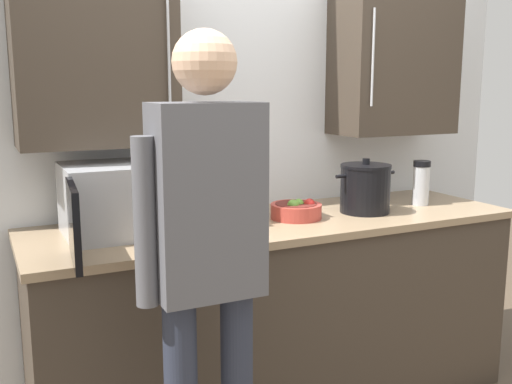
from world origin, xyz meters
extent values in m
cube|color=silver|center=(0.00, 1.06, 1.43)|extent=(3.24, 0.10, 2.87)
cube|color=#3D3328|center=(-0.79, 0.85, 1.71)|extent=(0.66, 0.32, 0.79)
cylinder|color=#B7BABF|center=(-0.52, 0.68, 1.71)|extent=(0.01, 0.01, 0.47)
cube|color=#3D3328|center=(0.79, 0.85, 1.71)|extent=(0.66, 0.32, 0.79)
cylinder|color=#B7BABF|center=(0.52, 0.68, 1.71)|extent=(0.01, 0.01, 0.47)
cube|color=#3D3328|center=(0.00, 0.67, 0.46)|extent=(2.31, 0.68, 0.91)
cube|color=#937A5B|center=(0.00, 0.67, 0.93)|extent=(2.35, 0.72, 0.03)
cube|color=#B7BABF|center=(-0.72, 0.72, 1.10)|extent=(0.51, 0.40, 0.30)
cube|color=beige|center=(-0.79, 0.71, 1.10)|extent=(0.32, 0.34, 0.24)
cube|color=black|center=(-0.54, 0.51, 1.10)|extent=(0.14, 0.01, 0.28)
cube|color=black|center=(-0.99, 0.34, 1.10)|extent=(0.06, 0.37, 0.28)
cylinder|color=#AD3D33|center=(0.07, 0.64, 0.98)|extent=(0.24, 0.24, 0.07)
cylinder|color=#561E19|center=(0.07, 0.64, 1.00)|extent=(0.20, 0.20, 0.04)
sphere|color=#5B9333|center=(0.05, 0.62, 1.02)|extent=(0.06, 0.06, 0.06)
sphere|color=#5B9333|center=(0.09, 0.64, 1.01)|extent=(0.05, 0.05, 0.05)
sphere|color=#511E5B|center=(0.08, 0.65, 1.01)|extent=(0.05, 0.05, 0.05)
sphere|color=red|center=(0.13, 0.62, 1.01)|extent=(0.05, 0.05, 0.05)
cylinder|color=black|center=(0.45, 0.61, 1.06)|extent=(0.25, 0.25, 0.22)
cylinder|color=black|center=(0.45, 0.61, 1.18)|extent=(0.25, 0.25, 0.02)
cylinder|color=black|center=(0.45, 0.61, 1.20)|extent=(0.04, 0.04, 0.03)
cylinder|color=black|center=(0.30, 0.61, 1.14)|extent=(0.05, 0.02, 0.02)
cylinder|color=black|center=(0.60, 0.61, 1.14)|extent=(0.05, 0.02, 0.02)
cylinder|color=#B7BABF|center=(0.83, 0.64, 1.05)|extent=(0.09, 0.09, 0.21)
cylinder|color=black|center=(0.83, 0.64, 1.17)|extent=(0.09, 0.09, 0.03)
cube|color=#A37547|center=(-0.29, 0.64, 1.06)|extent=(0.11, 0.15, 0.24)
cylinder|color=black|center=(-0.33, 0.62, 1.21)|extent=(0.02, 0.02, 0.06)
cylinder|color=black|center=(-0.29, 0.62, 1.22)|extent=(0.02, 0.02, 0.06)
cylinder|color=black|center=(-0.25, 0.62, 1.21)|extent=(0.02, 0.02, 0.05)
cube|color=#56565B|center=(-0.63, -0.03, 1.21)|extent=(0.34, 0.20, 0.62)
sphere|color=#DBAD89|center=(-0.63, -0.03, 1.64)|extent=(0.20, 0.20, 0.20)
cylinder|color=#DBAD89|center=(-0.57, 0.18, 1.32)|extent=(0.30, 0.49, 0.34)
cylinder|color=#56565B|center=(-0.83, -0.03, 1.16)|extent=(0.07, 0.07, 0.52)
camera|label=1|loc=(-1.28, -1.72, 1.57)|focal=40.99mm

